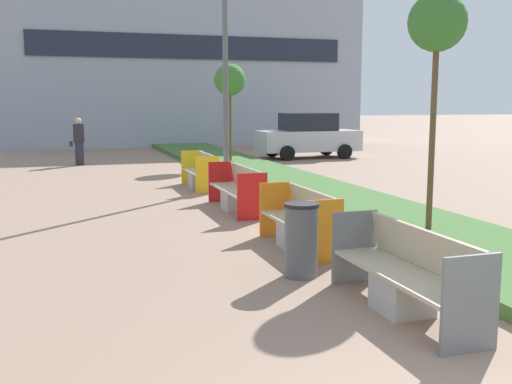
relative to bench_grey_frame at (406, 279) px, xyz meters
The scene contains 12 objects.
planter_grass_strip 8.92m from the bench_grey_frame, 75.31° to the left, with size 2.80×120.00×0.18m.
building_backdrop 29.36m from the bench_grey_frame, 83.95° to the left, with size 19.26×7.43×9.25m.
bench_grey_frame is the anchor object (origin of this frame).
bench_orange_frame 3.10m from the bench_grey_frame, 90.08° to the left, with size 0.65×2.00×0.94m.
bench_red_frame 6.69m from the bench_grey_frame, 89.99° to the left, with size 0.65×2.43×0.94m.
bench_yellow_frame 10.24m from the bench_grey_frame, 90.03° to the left, with size 0.65×1.94×0.94m.
litter_bin 1.74m from the bench_grey_frame, 109.63° to the left, with size 0.47×0.47×1.00m.
street_lamp_post 10.56m from the bench_grey_frame, 86.47° to the left, with size 0.24×0.44×7.41m.
sapling_tree_near 4.93m from the bench_grey_frame, 52.34° to the left, with size 0.95×0.95×4.07m.
sapling_tree_far 15.96m from the bench_grey_frame, 81.54° to the left, with size 1.14×1.14×3.68m.
pedestrian_walking 17.62m from the bench_grey_frame, 99.69° to the left, with size 0.53×0.24×1.74m.
parked_car_distant 18.57m from the bench_grey_frame, 70.47° to the left, with size 4.20×2.00×1.86m.
Camera 1 is at (-2.62, -2.20, 2.32)m, focal length 42.00 mm.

